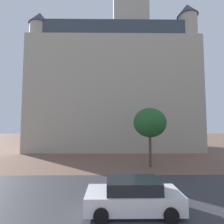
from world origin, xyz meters
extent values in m
plane|color=brown|center=(0.00, 10.00, 0.00)|extent=(120.00, 120.00, 0.00)
cube|color=#38383D|center=(0.00, 7.71, 0.00)|extent=(120.00, 7.80, 0.00)
cube|color=#B2A893|center=(0.13, 26.77, 8.71)|extent=(26.16, 10.85, 17.42)
cube|color=#38424C|center=(0.13, 26.77, 18.62)|extent=(24.07, 9.99, 2.40)
cube|color=#B2A893|center=(3.05, 26.77, 16.43)|extent=(5.85, 5.85, 32.86)
cylinder|color=#B2A893|center=(-11.46, 22.84, 9.73)|extent=(2.80, 2.80, 19.46)
cone|color=#38424C|center=(-11.46, 22.84, 20.46)|extent=(3.20, 3.20, 2.00)
cylinder|color=#B2A893|center=(11.71, 22.84, 10.52)|extent=(2.80, 2.80, 21.05)
cone|color=#38424C|center=(11.71, 22.84, 22.05)|extent=(3.20, 3.20, 2.00)
cube|color=silver|center=(0.61, 6.00, 0.57)|extent=(4.43, 1.84, 0.79)
cube|color=black|center=(0.61, 6.00, 1.23)|extent=(2.48, 1.62, 0.54)
cylinder|color=black|center=(2.08, 6.91, 0.32)|extent=(0.64, 0.22, 0.64)
cylinder|color=black|center=(2.08, 5.08, 0.32)|extent=(0.64, 0.22, 0.64)
cylinder|color=black|center=(-0.85, 6.91, 0.32)|extent=(0.64, 0.22, 0.64)
cylinder|color=black|center=(-0.85, 5.08, 0.32)|extent=(0.64, 0.22, 0.64)
cylinder|color=brown|center=(3.43, 14.26, 1.49)|extent=(0.26, 0.26, 2.98)
ellipsoid|color=#235B28|center=(3.43, 14.26, 4.26)|extent=(3.20, 3.20, 2.88)
camera|label=1|loc=(-0.48, -2.15, 4.12)|focal=26.76mm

